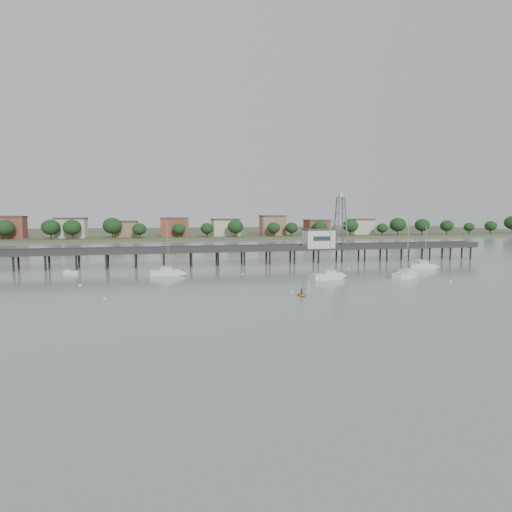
{
  "coord_description": "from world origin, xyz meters",
  "views": [
    {
      "loc": [
        -18.75,
        -52.25,
        13.67
      ],
      "look_at": [
        2.93,
        42.0,
        4.0
      ],
      "focal_mm": 30.0,
      "sensor_mm": 36.0,
      "label": 1
    }
  ],
  "objects": [
    {
      "name": "mooring_buoys",
      "position": [
        1.18,
        29.31,
        0.08
      ],
      "size": [
        71.92,
        26.81,
        0.39
      ],
      "color": "#F7F0C0",
      "rests_on": "ground"
    },
    {
      "name": "far_shore",
      "position": [
        0.36,
        239.58,
        0.95
      ],
      "size": [
        500.0,
        170.0,
        10.4
      ],
      "color": "#475133",
      "rests_on": "ground"
    },
    {
      "name": "ground_plane",
      "position": [
        0.0,
        0.0,
        0.0
      ],
      "size": [
        500.0,
        500.0,
        0.0
      ],
      "primitive_type": "plane",
      "color": "slate",
      "rests_on": "ground"
    },
    {
      "name": "sailboat_e",
      "position": [
        45.78,
        40.01,
        0.65
      ],
      "size": [
        6.85,
        3.91,
        11.04
      ],
      "rotation": [
        0.0,
        0.0,
        -0.32
      ],
      "color": "white",
      "rests_on": "ground"
    },
    {
      "name": "sailboat_b",
      "position": [
        -16.0,
        42.53,
        0.65
      ],
      "size": [
        7.45,
        3.36,
        11.99
      ],
      "rotation": [
        0.0,
        0.0,
        -0.18
      ],
      "color": "white",
      "rests_on": "ground"
    },
    {
      "name": "sailboat_c",
      "position": [
        16.7,
        30.19,
        0.64
      ],
      "size": [
        8.15,
        3.93,
        12.99
      ],
      "rotation": [
        0.0,
        0.0,
        0.22
      ],
      "color": "white",
      "rests_on": "ground"
    },
    {
      "name": "white_tender",
      "position": [
        -38.08,
        50.23,
        0.38
      ],
      "size": [
        3.34,
        1.83,
        1.23
      ],
      "rotation": [
        0.0,
        0.0,
        -0.17
      ],
      "color": "white",
      "rests_on": "ground"
    },
    {
      "name": "pier_building",
      "position": [
        25.0,
        60.0,
        6.67
      ],
      "size": [
        8.4,
        5.4,
        5.3
      ],
      "color": "silver",
      "rests_on": "ground"
    },
    {
      "name": "lattice_tower",
      "position": [
        31.5,
        60.0,
        11.1
      ],
      "size": [
        3.2,
        3.2,
        15.5
      ],
      "color": "slate",
      "rests_on": "ground"
    },
    {
      "name": "sailboat_d",
      "position": [
        33.56,
        28.77,
        0.64
      ],
      "size": [
        8.49,
        6.32,
        13.85
      ],
      "rotation": [
        0.0,
        0.0,
        0.52
      ],
      "color": "white",
      "rests_on": "ground"
    },
    {
      "name": "yellow_dinghy",
      "position": [
        4.33,
        14.3,
        0.0
      ],
      "size": [
        1.81,
        0.62,
        2.5
      ],
      "primitive_type": "imported",
      "rotation": [
        0.0,
        0.0,
        -0.06
      ],
      "color": "yellow",
      "rests_on": "ground"
    },
    {
      "name": "pier",
      "position": [
        0.0,
        60.0,
        3.79
      ],
      "size": [
        150.0,
        5.0,
        5.5
      ],
      "color": "#2D2823",
      "rests_on": "ground"
    },
    {
      "name": "dinghy_occupant",
      "position": [
        4.33,
        14.3,
        0.0
      ],
      "size": [
        0.46,
        1.09,
        0.26
      ],
      "primitive_type": "imported",
      "rotation": [
        0.0,
        0.0,
        3.21
      ],
      "color": "black",
      "rests_on": "ground"
    }
  ]
}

